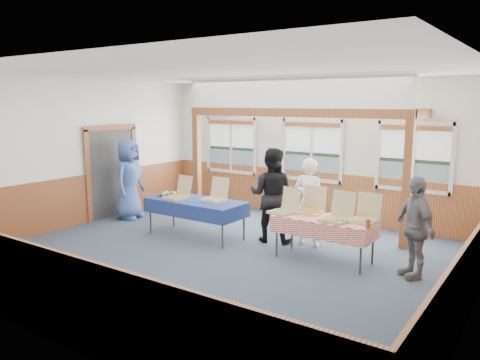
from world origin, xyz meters
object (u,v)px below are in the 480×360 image
man_blue (129,179)px  woman_white (309,202)px  table_right (324,221)px  person_grey (415,227)px  table_left (196,202)px  woman_black (271,195)px

man_blue → woman_white: bearing=-100.2°
table_right → person_grey: size_ratio=1.09×
woman_white → table_left: bearing=19.8°
man_blue → table_left: bearing=-113.4°
table_left → woman_white: bearing=4.0°
table_right → woman_black: bearing=163.2°
table_left → woman_white: 2.28m
table_left → woman_black: (1.42, 0.59, 0.22)m
table_left → person_grey: person_grey is taller
table_left → woman_black: bearing=7.4°
woman_black → man_blue: (-3.67, -0.32, 0.01)m
table_right → person_grey: bearing=7.4°
man_blue → person_grey: man_blue is taller
table_right → person_grey: (1.46, 0.11, 0.10)m
woman_black → table_left: bearing=8.0°
woman_black → man_blue: size_ratio=0.99×
woman_white → person_grey: woman_white is taller
woman_black → person_grey: size_ratio=1.15×
table_left → person_grey: (4.23, 0.22, 0.09)m
table_right → man_blue: 5.02m
woman_white → man_blue: man_blue is taller
woman_white → woman_black: (-0.73, -0.16, 0.08)m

